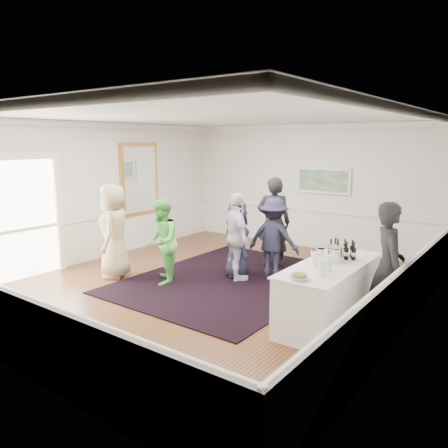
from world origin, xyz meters
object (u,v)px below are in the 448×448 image
Objects in this scene: bartender at (388,266)px; ice_bucket at (335,254)px; guest_dark_b at (274,222)px; nut_bowl at (300,277)px; guest_tan at (114,231)px; guest_lilac at (237,237)px; guest_dark_a at (273,238)px; guest_navy at (237,240)px; serving_table at (329,293)px; guest_green at (161,241)px.

bartender is 7.32× the size of ice_bucket.
nut_bowl is at bearing 98.69° from guest_dark_b.
guest_tan is 0.96× the size of guest_dark_b.
bartender is 1.08× the size of guest_lilac.
guest_navy is (-0.58, -0.45, -0.04)m from guest_dark_a.
guest_green reaches higher than serving_table.
bartender is 1.22× the size of guest_navy.
guest_lilac is 6.73× the size of nut_bowl.
guest_tan is at bearing 65.87° from guest_lilac.
guest_green is 2.59m from guest_dark_b.
guest_tan is 1.17× the size of guest_dark_a.
guest_dark_b is at bearing 125.33° from nut_bowl.
guest_navy is at bearing -26.20° from guest_lilac.
guest_dark_b reaches higher than serving_table.
bartender reaches higher than serving_table.
serving_table is at bearing 57.84° from guest_tan.
bartender reaches higher than guest_green.
ice_bucket is at bearing 112.11° from guest_dark_b.
guest_navy is at bearing 101.02° from guest_green.
serving_table is 3.44m from guest_green.
bartender is 1.16× the size of guest_dark_a.
guest_dark_a is 3.03m from nut_bowl.
guest_dark_b is 2.97m from ice_bucket.
guest_lilac is 0.22m from guest_navy.
guest_dark_b reaches higher than nut_bowl.
nut_bowl is at bearing 117.26° from bartender.
guest_navy is at bearing 46.66° from bartender.
guest_green is 6.46× the size of ice_bucket.
guest_dark_a is at bearing 145.02° from ice_bucket.
guest_tan is 1.11m from guest_green.
serving_table is at bearing 83.64° from bartender.
serving_table is 1.19× the size of guest_tan.
guest_lilac reaches higher than ice_bucket.
serving_table is at bearing 53.58° from guest_green.
bartender is 3.49m from guest_dark_b.
guest_dark_b is (-2.99, 1.79, 0.05)m from bartender.
guest_tan reaches higher than bartender.
guest_dark_b is at bearing -59.48° from guest_lilac.
ice_bucket is (4.47, 0.62, 0.08)m from guest_tan.
guest_dark_a is (-1.85, 1.48, 0.36)m from serving_table.
guest_green is 0.95× the size of guest_lilac.
guest_navy is (-3.18, 0.67, -0.17)m from bartender.
guest_dark_a is 6.24× the size of nut_bowl.
guest_lilac is at bearing 94.08° from guest_green.
bartender reaches higher than guest_lilac.
guest_lilac is at bearing 42.18° from guest_dark_a.
guest_tan is (-5.23, -0.79, 0.01)m from bartender.
guest_navy reaches higher than ice_bucket.
guest_lilac is 0.79m from guest_dark_a.
serving_table is 2.65m from guest_navy.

